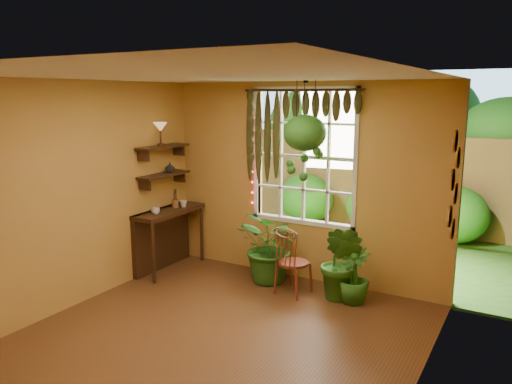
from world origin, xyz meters
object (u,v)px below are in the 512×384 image
counter_ledge (164,232)px  potted_plant_left (272,247)px  windsor_chair (292,271)px  hanging_basket (305,139)px  potted_plant_mid (341,263)px

counter_ledge → potted_plant_left: potted_plant_left is taller
windsor_chair → potted_plant_left: (-0.42, 0.22, 0.20)m
hanging_basket → counter_ledge: bearing=-172.3°
windsor_chair → potted_plant_mid: windsor_chair is taller
counter_ledge → potted_plant_mid: bearing=3.5°
counter_ledge → windsor_chair: 2.07m
windsor_chair → potted_plant_mid: (0.62, 0.12, 0.19)m
potted_plant_left → hanging_basket: bearing=2.2°
counter_ledge → potted_plant_mid: 2.68m
potted_plant_left → potted_plant_mid: bearing=-5.7°
windsor_chair → potted_plant_left: bearing=161.6°
hanging_basket → potted_plant_left: bearing=-177.8°
counter_ledge → windsor_chair: (2.05, 0.05, -0.25)m
potted_plant_left → hanging_basket: hanging_basket is taller
potted_plant_mid → hanging_basket: (-0.58, 0.12, 1.49)m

